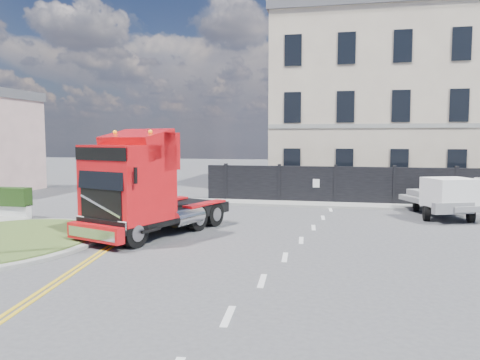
# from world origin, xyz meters

# --- Properties ---
(ground) EXTENTS (120.00, 120.00, 0.00)m
(ground) POSITION_xyz_m (0.00, 0.00, 0.00)
(ground) COLOR #424244
(ground) RESTS_ON ground
(hoarding_fence) EXTENTS (18.80, 0.25, 2.00)m
(hoarding_fence) POSITION_xyz_m (6.55, 9.00, 1.00)
(hoarding_fence) COLOR black
(hoarding_fence) RESTS_ON ground
(georgian_building) EXTENTS (12.30, 10.30, 12.80)m
(georgian_building) POSITION_xyz_m (6.00, 16.50, 5.77)
(georgian_building) COLOR beige
(georgian_building) RESTS_ON ground
(pavement_far) EXTENTS (20.00, 1.60, 0.12)m
(pavement_far) POSITION_xyz_m (6.00, 8.10, 0.06)
(pavement_far) COLOR gray
(pavement_far) RESTS_ON ground
(truck) EXTENTS (4.26, 6.58, 3.69)m
(truck) POSITION_xyz_m (-2.66, -1.00, 1.65)
(truck) COLOR black
(truck) RESTS_ON ground
(flatbed_pickup) EXTENTS (3.28, 4.85, 1.84)m
(flatbed_pickup) POSITION_xyz_m (8.72, 5.06, 0.99)
(flatbed_pickup) COLOR slate
(flatbed_pickup) RESTS_ON ground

